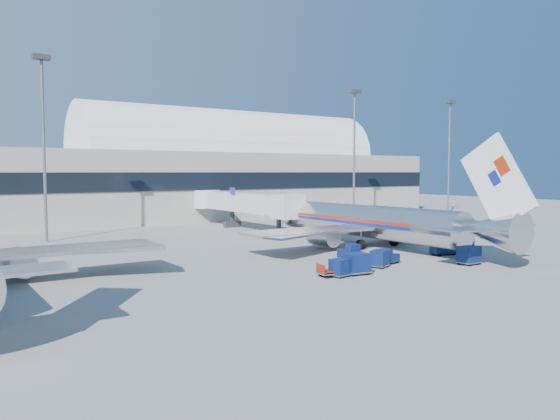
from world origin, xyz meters
TOP-DOWN VIEW (x-y plane):
  - ground at (0.00, 0.00)m, footprint 260.00×260.00m
  - terminal at (-13.60, 55.96)m, footprint 170.00×28.15m
  - airliner_main at (10.00, 4.51)m, footprint 32.00×37.26m
  - jetbridge_near at (7.60, 30.81)m, footprint 4.40×27.50m
  - mast_west at (-20.00, 30.00)m, footprint 2.00×1.20m
  - mast_east at (30.00, 30.00)m, footprint 2.00×1.20m
  - mast_far_east at (55.00, 30.00)m, footprint 2.00×1.20m
  - barrier_near at (18.00, 2.00)m, footprint 3.00×0.55m
  - barrier_mid at (21.30, 2.00)m, footprint 3.00×0.55m
  - barrier_far at (24.60, 2.00)m, footprint 3.00×0.55m
  - tug_lead at (3.05, -4.96)m, footprint 2.42×1.56m
  - tug_right at (11.69, -4.15)m, footprint 2.74×1.82m
  - tug_left at (1.48, -1.46)m, footprint 1.54×2.66m
  - cart_train_a at (1.10, -5.86)m, footprint 2.14×1.93m
  - cart_train_b at (-2.90, -7.27)m, footprint 2.19×1.76m
  - cart_train_c at (-4.69, -7.25)m, footprint 1.89×1.58m
  - cart_solo_near at (9.02, -9.40)m, footprint 1.95×1.49m
  - cart_solo_far at (14.00, -4.87)m, footprint 2.53×2.30m
  - cart_open_red at (-5.31, -6.82)m, footprint 2.21×1.70m
  - ramp_worker at (18.16, -8.58)m, footprint 0.72×0.73m

SIDE VIEW (x-z plane):
  - ground at x=0.00m, z-range 0.00..0.00m
  - cart_open_red at x=-5.31m, z-range 0.12..0.66m
  - barrier_near at x=18.00m, z-range 0.00..0.90m
  - barrier_mid at x=21.30m, z-range 0.00..0.90m
  - barrier_far at x=24.60m, z-range 0.00..0.90m
  - tug_lead at x=3.05m, z-range -0.06..1.39m
  - tug_right at x=11.69m, z-range -0.07..1.57m
  - tug_left at x=1.48m, z-range -0.07..1.58m
  - cart_train_c at x=-4.69m, z-range 0.05..1.53m
  - cart_train_a at x=1.10m, z-range 0.05..1.60m
  - ramp_worker at x=18.16m, z-range 0.00..1.69m
  - cart_solo_near at x=9.02m, z-range 0.06..1.77m
  - cart_train_b at x=-2.90m, z-range 0.06..1.86m
  - cart_solo_far at x=14.00m, z-range 0.06..1.87m
  - airliner_main at x=10.00m, z-range -3.11..8.96m
  - jetbridge_near at x=7.60m, z-range 0.80..7.05m
  - terminal at x=-13.60m, z-range -2.98..18.02m
  - mast_west at x=-20.00m, z-range 3.49..26.09m
  - mast_east at x=30.00m, z-range 3.49..26.09m
  - mast_far_east at x=55.00m, z-range 3.49..26.09m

